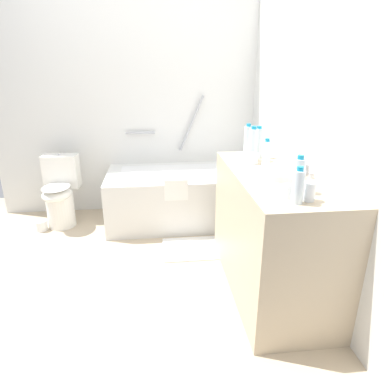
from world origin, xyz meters
TOP-DOWN VIEW (x-y plane):
  - ground_plane at (0.00, 0.00)m, footprint 3.78×3.78m
  - wall_back_tiled at (0.00, 1.44)m, footprint 3.01×0.10m
  - wall_right_mirror at (1.36, 0.00)m, footprint 0.10×3.18m
  - bathtub at (0.48, 0.99)m, footprint 1.56×0.80m
  - toilet at (-0.79, 1.04)m, footprint 0.36×0.50m
  - vanity_counter at (1.01, -0.25)m, footprint 0.58×1.30m
  - sink_basin at (1.01, -0.31)m, footprint 0.30×0.30m
  - sink_faucet at (1.19, -0.31)m, footprint 0.10×0.15m
  - water_bottle_0 at (1.00, 0.18)m, footprint 0.07×0.07m
  - water_bottle_1 at (0.93, -0.78)m, footprint 0.06×0.06m
  - water_bottle_2 at (0.98, -0.09)m, footprint 0.06×0.06m
  - water_bottle_3 at (0.94, 0.10)m, footprint 0.07×0.07m
  - water_bottle_4 at (0.96, 0.30)m, footprint 0.07×0.07m
  - water_bottle_5 at (1.00, -0.62)m, footprint 0.07×0.07m
  - drinking_glass_0 at (0.92, 0.01)m, footprint 0.08×0.08m
  - drinking_glass_1 at (0.91, -0.70)m, footprint 0.07×0.07m
  - drinking_glass_2 at (1.00, -0.75)m, footprint 0.06×0.06m
  - bath_mat at (0.50, 0.34)m, footprint 0.52×0.42m
  - toilet_paper_roll at (-0.98, 0.89)m, footprint 0.11×0.11m

SIDE VIEW (x-z plane):
  - ground_plane at x=0.00m, z-range 0.00..0.00m
  - bath_mat at x=0.50m, z-range 0.00..0.01m
  - toilet_paper_roll at x=-0.98m, z-range 0.00..0.10m
  - bathtub at x=0.48m, z-range -0.35..0.93m
  - toilet at x=-0.79m, z-range -0.02..0.71m
  - vanity_counter at x=1.01m, z-range 0.00..0.89m
  - sink_basin at x=1.01m, z-range 0.89..0.93m
  - sink_faucet at x=1.19m, z-range 0.88..0.96m
  - drinking_glass_1 at x=0.91m, z-range 0.89..0.96m
  - drinking_glass_0 at x=0.92m, z-range 0.89..0.97m
  - drinking_glass_2 at x=1.00m, z-range 0.89..0.99m
  - water_bottle_1 at x=0.93m, z-range 0.88..1.08m
  - water_bottle_2 at x=0.98m, z-range 0.88..1.08m
  - water_bottle_5 at x=1.00m, z-range 0.88..1.09m
  - water_bottle_0 at x=1.00m, z-range 0.88..1.13m
  - water_bottle_4 at x=0.96m, z-range 0.88..1.13m
  - water_bottle_3 at x=0.94m, z-range 0.88..1.14m
  - wall_back_tiled at x=0.00m, z-range 0.00..2.34m
  - wall_right_mirror at x=1.36m, z-range 0.00..2.34m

